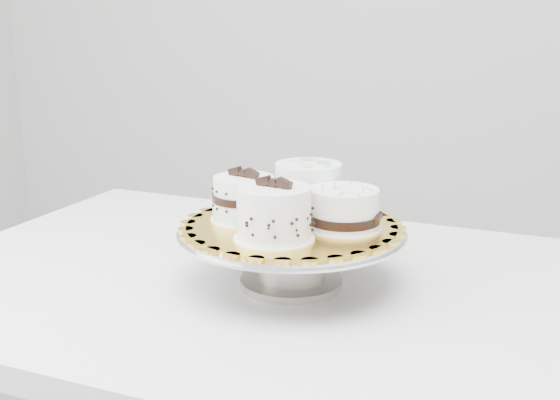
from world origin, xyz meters
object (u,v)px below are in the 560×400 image
(cake_board, at_px, (292,226))
(cake_ribbon, at_px, (344,210))
(table, at_px, (275,320))
(cake_stand, at_px, (292,246))
(cake_banded, at_px, (244,200))
(cake_swirl, at_px, (274,214))
(cake_dots, at_px, (308,187))

(cake_board, xyz_separation_m, cake_ribbon, (0.08, 0.01, 0.03))
(table, xyz_separation_m, cake_stand, (0.04, -0.02, 0.14))
(cake_stand, bearing_deg, cake_banded, 179.12)
(table, distance_m, cake_ribbon, 0.24)
(table, height_order, cake_board, cake_board)
(cake_swirl, height_order, cake_banded, cake_swirl)
(cake_stand, height_order, cake_ribbon, cake_ribbon)
(cake_board, bearing_deg, cake_dots, 87.94)
(cake_board, bearing_deg, table, 148.36)
(table, bearing_deg, cake_ribbon, -2.14)
(table, relative_size, cake_dots, 9.08)
(table, distance_m, cake_banded, 0.22)
(cake_ribbon, bearing_deg, cake_dots, 134.51)
(cake_swirl, bearing_deg, cake_board, 101.01)
(cake_board, xyz_separation_m, cake_dots, (0.00, 0.08, 0.04))
(cake_stand, relative_size, cake_banded, 2.98)
(cake_board, bearing_deg, cake_swirl, -91.86)
(cake_stand, distance_m, cake_banded, 0.11)
(cake_stand, bearing_deg, cake_ribbon, 5.40)
(cake_banded, relative_size, cake_dots, 0.86)
(cake_banded, xyz_separation_m, cake_ribbon, (0.16, 0.01, -0.00))
(cake_stand, xyz_separation_m, cake_dots, (0.00, 0.08, 0.08))
(cake_dots, bearing_deg, cake_board, -111.10)
(cake_board, distance_m, cake_ribbon, 0.09)
(table, bearing_deg, cake_board, -26.93)
(cake_ribbon, bearing_deg, cake_stand, -176.18)
(cake_board, distance_m, cake_dots, 0.09)
(cake_stand, height_order, cake_banded, cake_banded)
(cake_swirl, distance_m, cake_banded, 0.11)
(cake_banded, bearing_deg, cake_dots, 62.52)
(cake_stand, height_order, cake_board, cake_board)
(table, relative_size, cake_stand, 3.54)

